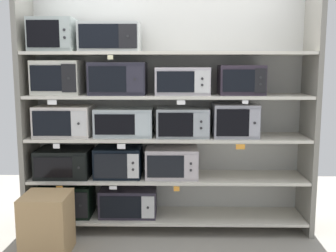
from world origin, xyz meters
name	(u,v)px	position (x,y,z in m)	size (l,w,h in m)	color
back_panel	(168,114)	(0.00, 0.26, 1.17)	(2.96, 0.04, 2.35)	#B2B2AD
upright_left	(28,116)	(-1.41, 0.00, 1.17)	(0.05, 0.49, 2.35)	gray
upright_right	(310,117)	(1.41, 0.00, 1.17)	(0.05, 0.49, 2.35)	gray
shelf_0	(168,216)	(0.00, 0.00, 0.13)	(2.76, 0.49, 0.03)	beige
microwave_0	(66,199)	(-1.05, 0.00, 0.31)	(0.54, 0.37, 0.32)	black
microwave_1	(128,202)	(-0.41, 0.00, 0.29)	(0.58, 0.35, 0.28)	#2D2836
shelf_1	(168,177)	(0.00, 0.00, 0.55)	(2.76, 0.49, 0.03)	beige
microwave_2	(65,162)	(-1.05, 0.00, 0.70)	(0.53, 0.44, 0.28)	black
microwave_3	(119,161)	(-0.50, 0.00, 0.71)	(0.46, 0.40, 0.30)	black
microwave_4	(172,162)	(0.04, 0.00, 0.71)	(0.52, 0.41, 0.30)	#BEB4B8
price_tag_0	(59,188)	(-1.05, -0.25, 0.51)	(0.06, 0.00, 0.04)	orange
price_tag_1	(113,188)	(-0.53, -0.25, 0.51)	(0.07, 0.00, 0.03)	white
price_tag_2	(177,189)	(0.09, -0.25, 0.50)	(0.06, 0.00, 0.05)	orange
shelf_2	(168,137)	(0.00, 0.00, 0.96)	(2.76, 0.49, 0.03)	beige
microwave_5	(64,121)	(-1.04, 0.00, 1.13)	(0.55, 0.39, 0.30)	silver
microwave_6	(124,122)	(-0.44, 0.00, 1.12)	(0.57, 0.35, 0.28)	#B2BFC4
microwave_7	(183,122)	(0.15, 0.00, 1.12)	(0.51, 0.39, 0.28)	#9CA3A9
microwave_8	(235,120)	(0.67, 0.00, 1.14)	(0.44, 0.40, 0.33)	#9E9FA9
price_tag_3	(56,146)	(-1.06, -0.25, 0.92)	(0.06, 0.00, 0.05)	white
price_tag_4	(121,146)	(-0.44, -0.25, 0.92)	(0.08, 0.00, 0.05)	white
price_tag_5	(240,147)	(0.69, -0.25, 0.92)	(0.09, 0.00, 0.05)	orange
shelf_3	(168,96)	(0.00, 0.00, 1.38)	(2.76, 0.49, 0.03)	beige
microwave_9	(58,78)	(-1.09, 0.00, 1.56)	(0.46, 0.37, 0.33)	silver
microwave_10	(118,79)	(-0.49, 0.00, 1.55)	(0.55, 0.40, 0.32)	#282733
microwave_11	(182,81)	(0.14, 0.00, 1.53)	(0.53, 0.38, 0.27)	#BDB5BE
microwave_12	(241,80)	(0.72, 0.00, 1.54)	(0.44, 0.36, 0.29)	#302734
price_tag_6	(52,102)	(-1.08, -0.25, 1.34)	(0.09, 0.00, 0.04)	white
price_tag_7	(181,102)	(0.13, -0.25, 1.34)	(0.08, 0.00, 0.04)	white
price_tag_8	(245,102)	(0.72, -0.25, 1.34)	(0.06, 0.00, 0.03)	white
shelf_4	(168,53)	(0.00, 0.00, 1.80)	(2.76, 0.49, 0.03)	beige
microwave_13	(54,35)	(-1.11, 0.00, 1.97)	(0.42, 0.43, 0.32)	#9AA6A3
microwave_14	(110,37)	(-0.56, 0.00, 1.95)	(0.58, 0.36, 0.28)	#B3B8B5
price_tag_9	(110,57)	(-0.53, -0.25, 1.76)	(0.05, 0.00, 0.04)	beige
shipping_carton	(47,224)	(-1.08, -0.57, 0.27)	(0.41, 0.41, 0.55)	tan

